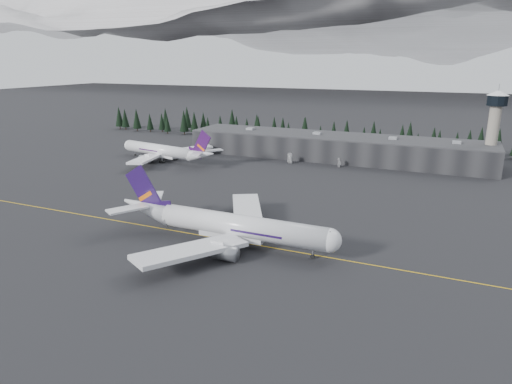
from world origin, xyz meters
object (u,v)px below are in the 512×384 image
at_px(terminal, 335,147).
at_px(gse_vehicle_b, 339,166).
at_px(control_tower, 494,122).
at_px(gse_vehicle_a, 290,162).
at_px(jet_main, 223,224).
at_px(jet_parked, 166,151).

bearing_deg(terminal, gse_vehicle_b, -68.64).
bearing_deg(control_tower, gse_vehicle_b, -161.44).
bearing_deg(gse_vehicle_a, control_tower, 18.48).
xyz_separation_m(terminal, gse_vehicle_b, (7.67, -19.61, -5.51)).
relative_size(control_tower, gse_vehicle_a, 6.75).
bearing_deg(terminal, control_tower, 2.29).
bearing_deg(gse_vehicle_a, gse_vehicle_b, 7.51).
bearing_deg(control_tower, jet_main, -119.43).
height_order(jet_main, jet_parked, jet_main).
bearing_deg(jet_parked, jet_main, 143.42).
height_order(terminal, gse_vehicle_a, terminal).
bearing_deg(terminal, gse_vehicle_a, -129.88).
xyz_separation_m(jet_parked, gse_vehicle_b, (86.74, 23.25, -4.52)).
bearing_deg(jet_parked, terminal, -140.70).
xyz_separation_m(jet_parked, gse_vehicle_a, (61.31, 21.61, -4.53)).
xyz_separation_m(jet_main, jet_parked, (-79.43, 86.45, -0.58)).
distance_m(jet_parked, gse_vehicle_a, 65.17).
bearing_deg(jet_main, terminal, 90.43).
distance_m(jet_main, gse_vehicle_b, 110.06).
bearing_deg(gse_vehicle_b, jet_main, -22.60).
distance_m(jet_main, gse_vehicle_a, 109.69).
relative_size(jet_parked, gse_vehicle_a, 11.36).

